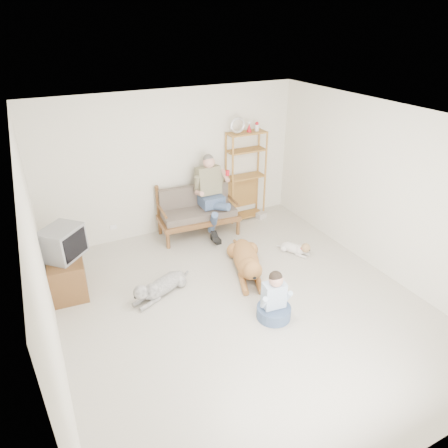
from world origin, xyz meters
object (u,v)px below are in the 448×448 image
loveseat (197,210)px  tv_stand (67,273)px  golden_retriever (247,261)px  etagere (246,175)px

loveseat → tv_stand: 2.66m
tv_stand → golden_retriever: (2.71, -0.81, -0.09)m
tv_stand → golden_retriever: tv_stand is taller
loveseat → golden_retriever: 1.67m
golden_retriever → etagere: bearing=81.7°
tv_stand → loveseat: bearing=22.8°
etagere → tv_stand: etagere is taller
etagere → golden_retriever: bearing=-118.1°
golden_retriever → loveseat: bearing=116.4°
loveseat → golden_retriever: bearing=-79.2°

